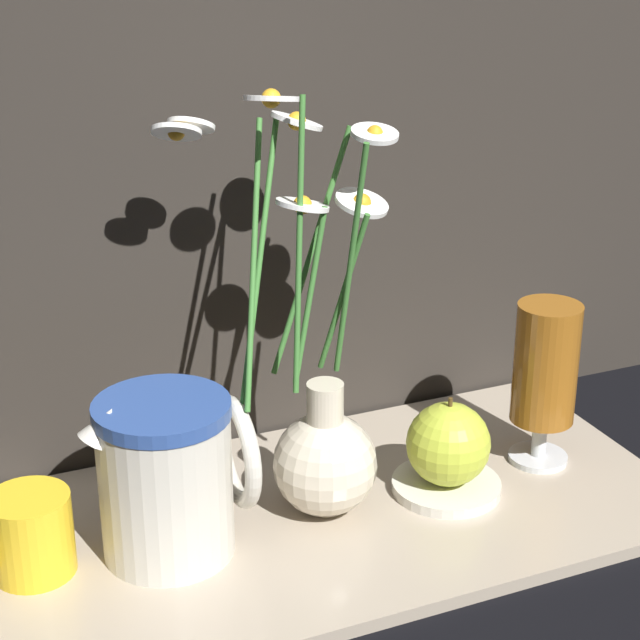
{
  "coord_description": "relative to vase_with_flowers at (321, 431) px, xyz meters",
  "views": [
    {
      "loc": [
        -0.33,
        -0.76,
        0.53
      ],
      "look_at": [
        0.0,
        0.0,
        0.2
      ],
      "focal_mm": 60.0,
      "sensor_mm": 36.0,
      "label": 1
    }
  ],
  "objects": [
    {
      "name": "ground_plane",
      "position": [
        -0.01,
        -0.01,
        -0.09
      ],
      "size": [
        6.0,
        6.0,
        0.0
      ],
      "primitive_type": "plane",
      "color": "black"
    },
    {
      "name": "tea_glass",
      "position": [
        0.23,
        -0.0,
        0.02
      ],
      "size": [
        0.06,
        0.06,
        0.16
      ],
      "color": "silver",
      "rests_on": "shelf"
    },
    {
      "name": "vase_with_flowers",
      "position": [
        0.0,
        0.0,
        0.0
      ],
      "size": [
        0.21,
        0.14,
        0.38
      ],
      "color": "beige",
      "rests_on": "shelf"
    },
    {
      "name": "shelf",
      "position": [
        -0.01,
        -0.01,
        -0.08
      ],
      "size": [
        0.66,
        0.32,
        0.01
      ],
      "color": "tan",
      "rests_on": "ground_plane"
    },
    {
      "name": "yellow_mug",
      "position": [
        -0.26,
        0.0,
        -0.04
      ],
      "size": [
        0.08,
        0.07,
        0.07
      ],
      "color": "yellow",
      "rests_on": "shelf"
    },
    {
      "name": "ceramic_pitcher",
      "position": [
        -0.14,
        -0.01,
        -0.0
      ],
      "size": [
        0.14,
        0.11,
        0.15
      ],
      "color": "beige",
      "rests_on": "shelf"
    },
    {
      "name": "orange_fruit",
      "position": [
        0.12,
        -0.02,
        -0.03
      ],
      "size": [
        0.08,
        0.08,
        0.09
      ],
      "color": "#B7C638",
      "rests_on": "saucer_plate"
    },
    {
      "name": "saucer_plate",
      "position": [
        0.12,
        -0.02,
        -0.07
      ],
      "size": [
        0.1,
        0.1,
        0.01
      ],
      "color": "silver",
      "rests_on": "shelf"
    }
  ]
}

